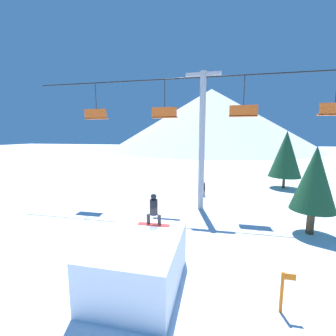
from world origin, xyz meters
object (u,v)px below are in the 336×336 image
(pine_tree_near, at_px, (315,179))
(distant_skier, at_px, (204,188))
(snowboarder, at_px, (154,209))
(trail_marker, at_px, (282,291))
(snow_ramp, at_px, (139,262))

(pine_tree_near, height_order, distant_skier, pine_tree_near)
(snowboarder, xyz_separation_m, pine_tree_near, (7.52, 4.76, 0.64))
(trail_marker, xyz_separation_m, distant_skier, (-3.09, 12.88, -0.04))
(trail_marker, bearing_deg, distant_skier, 103.49)
(trail_marker, bearing_deg, snowboarder, 160.68)
(snow_ramp, relative_size, distant_skier, 3.11)
(distant_skier, bearing_deg, pine_tree_near, -46.90)
(snowboarder, height_order, distant_skier, snowboarder)
(snow_ramp, relative_size, pine_tree_near, 0.79)
(pine_tree_near, relative_size, trail_marker, 3.68)
(snow_ramp, height_order, distant_skier, snow_ramp)
(pine_tree_near, bearing_deg, snowboarder, -147.66)
(pine_tree_near, xyz_separation_m, trail_marker, (-3.05, -6.33, -2.35))
(trail_marker, relative_size, distant_skier, 1.07)
(snow_ramp, height_order, snowboarder, snowboarder)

